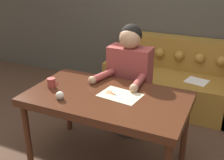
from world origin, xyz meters
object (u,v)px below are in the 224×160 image
at_px(scissors, 113,94).
at_px(pin_cushion, 60,96).
at_px(dining_table, 107,103).
at_px(mug, 52,83).
at_px(person, 129,80).
at_px(couch, 175,82).

height_order(scissors, pin_cushion, pin_cushion).
distance_m(scissors, pin_cushion, 0.46).
distance_m(dining_table, mug, 0.56).
height_order(person, pin_cushion, person).
relative_size(dining_table, scissors, 5.94).
bearing_deg(scissors, dining_table, -130.14).
bearing_deg(mug, person, 49.75).
distance_m(couch, person, 1.01).
bearing_deg(pin_cushion, couch, 69.78).
bearing_deg(dining_table, person, 91.04).
distance_m(scissors, mug, 0.59).
bearing_deg(scissors, pin_cushion, -143.34).
xyz_separation_m(dining_table, mug, (-0.54, -0.06, 0.12)).
relative_size(dining_table, person, 1.15).
height_order(couch, person, person).
relative_size(couch, pin_cushion, 24.17).
height_order(dining_table, mug, mug).
xyz_separation_m(scissors, pin_cushion, (-0.37, -0.27, 0.03)).
relative_size(person, pin_cushion, 17.34).
distance_m(dining_table, couch, 1.55).
bearing_deg(person, pin_cushion, -111.90).
bearing_deg(pin_cushion, scissors, 36.66).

